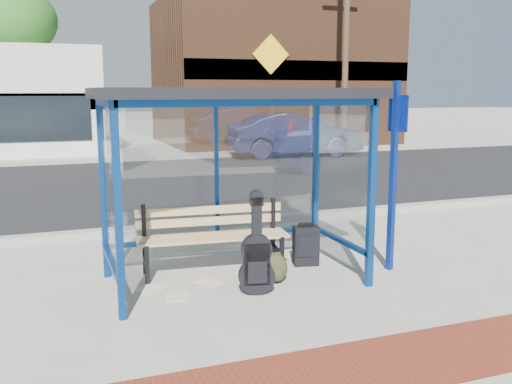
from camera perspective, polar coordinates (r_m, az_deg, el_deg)
name	(u,v)px	position (r m, az deg, el deg)	size (l,w,h in m)	color
ground	(235,281)	(7.34, -2.15, -8.88)	(120.00, 120.00, 0.00)	#B2ADA0
brick_paver_strip	(331,375)	(5.13, 7.49, -17.66)	(60.00, 1.00, 0.01)	maroon
curb_near	(182,226)	(10.01, -7.40, -3.42)	(60.00, 0.25, 0.12)	gray
street_asphalt	(137,185)	(14.95, -11.86, 0.71)	(60.00, 10.00, 0.00)	black
curb_far	(113,160)	(19.95, -14.11, 3.11)	(60.00, 0.25, 0.12)	gray
far_sidewalk	(107,156)	(21.83, -14.68, 3.52)	(60.00, 4.00, 0.01)	#B2ADA0
bus_shelter	(232,117)	(7.02, -2.45, 7.50)	(3.30, 1.80, 2.42)	navy
storefront_brown	(272,73)	(27.08, 1.62, 11.83)	(10.00, 7.08, 6.40)	#59331E
tree_mid	(16,21)	(28.77, -22.88, 15.46)	(3.60, 3.60, 7.03)	#4C3826
tree_right	(325,33)	(32.28, 6.90, 15.49)	(3.60, 3.60, 7.03)	#4C3826
utility_pole_east	(346,45)	(22.97, 8.97, 14.29)	(1.60, 0.24, 8.00)	#4C3826
bench	(212,233)	(7.58, -4.40, -4.13)	(2.01, 0.67, 0.93)	black
guitar_bag	(257,259)	(6.76, 0.06, -6.71)	(0.45, 0.21, 1.18)	black
suitcase	(306,245)	(7.94, 5.01, -5.35)	(0.38, 0.29, 0.60)	black
backpack	(276,268)	(7.25, 1.97, -7.65)	(0.35, 0.33, 0.37)	#2C2C18
sign_post	(394,166)	(7.71, 13.62, 2.57)	(0.14, 0.31, 2.52)	navy
newspaper_a	(151,289)	(7.18, -10.49, -9.48)	(0.36, 0.28, 0.01)	white
newspaper_b	(177,297)	(6.86, -7.87, -10.34)	(0.34, 0.27, 0.01)	white
newspaper_c	(209,283)	(7.29, -4.76, -9.03)	(0.33, 0.26, 0.01)	white
parked_car	(294,135)	(21.02, 3.83, 5.75)	(1.68, 4.83, 1.59)	#1A204A
fire_hydrant	(373,138)	(24.55, 11.64, 5.32)	(0.34, 0.23, 0.78)	red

